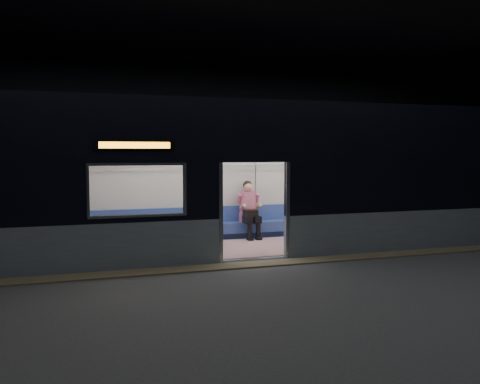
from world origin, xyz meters
TOP-DOWN VIEW (x-y plane):
  - station_floor at (0.00, 0.00)m, footprint 24.00×14.00m
  - station_envelope at (0.00, 0.00)m, footprint 24.00×14.00m
  - tactile_strip at (0.00, 0.55)m, footprint 22.80×0.50m
  - metro_car at (-0.00, 2.54)m, footprint 18.00×3.04m
  - passenger at (0.74, 3.55)m, footprint 0.44×0.77m
  - handbag at (0.70, 3.29)m, footprint 0.40×0.37m
  - transit_map at (5.00, 3.85)m, footprint 1.00×0.03m

SIDE VIEW (x-z plane):
  - station_floor at x=0.00m, z-range -0.01..0.00m
  - tactile_strip at x=0.00m, z-range 0.00..0.03m
  - handbag at x=0.70m, z-range 0.63..0.79m
  - passenger at x=0.74m, z-range 0.10..1.58m
  - transit_map at x=5.00m, z-range 1.15..1.80m
  - metro_car at x=0.00m, z-range 0.17..3.52m
  - station_envelope at x=0.00m, z-range 1.16..6.16m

